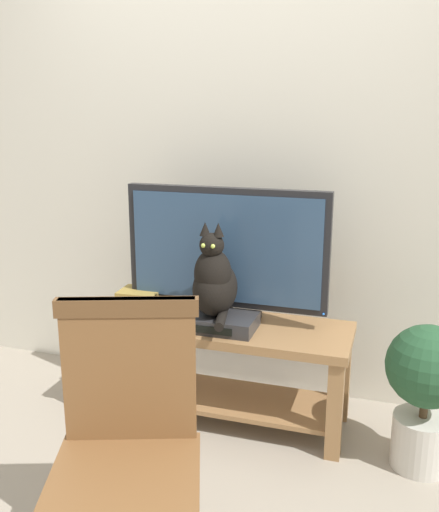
# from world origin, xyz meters

# --- Properties ---
(ground_plane) EXTENTS (12.00, 12.00, 0.00)m
(ground_plane) POSITION_xyz_m (0.00, 0.00, 0.00)
(ground_plane) COLOR gray
(back_wall) EXTENTS (7.00, 0.12, 2.80)m
(back_wall) POSITION_xyz_m (0.00, 0.94, 1.40)
(back_wall) COLOR beige
(back_wall) RESTS_ON ground
(tv_stand) EXTENTS (1.29, 0.46, 0.53)m
(tv_stand) POSITION_xyz_m (0.01, 0.46, 0.36)
(tv_stand) COLOR olive
(tv_stand) RESTS_ON ground
(tv) EXTENTS (1.02, 0.20, 0.68)m
(tv) POSITION_xyz_m (0.01, 0.51, 0.88)
(tv) COLOR black
(tv) RESTS_ON tv_stand
(media_box) EXTENTS (0.40, 0.24, 0.07)m
(media_box) POSITION_xyz_m (-0.01, 0.39, 0.56)
(media_box) COLOR #2D2D30
(media_box) RESTS_ON tv_stand
(cat) EXTENTS (0.21, 0.36, 0.47)m
(cat) POSITION_xyz_m (-0.01, 0.37, 0.77)
(cat) COLOR black
(cat) RESTS_ON media_box
(wooden_chair) EXTENTS (0.60, 0.60, 0.97)m
(wooden_chair) POSITION_xyz_m (0.02, -0.63, 0.55)
(wooden_chair) COLOR brown
(wooden_chair) RESTS_ON ground
(book_stack) EXTENTS (0.24, 0.19, 0.12)m
(book_stack) POSITION_xyz_m (-0.47, 0.48, 0.59)
(book_stack) COLOR #2D2D33
(book_stack) RESTS_ON tv_stand
(potted_plant) EXTENTS (0.36, 0.36, 0.67)m
(potted_plant) POSITION_xyz_m (0.98, 0.33, 0.40)
(potted_plant) COLOR beige
(potted_plant) RESTS_ON ground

